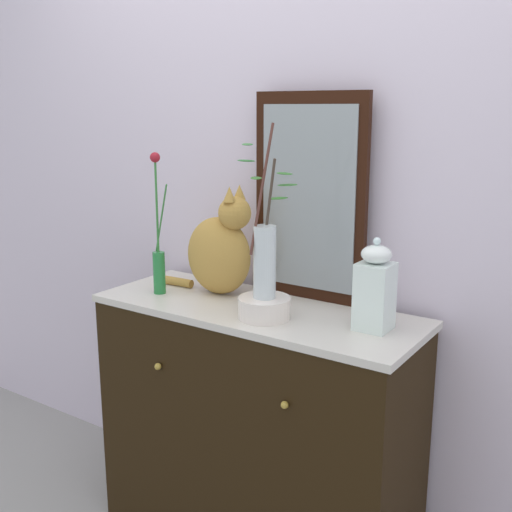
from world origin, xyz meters
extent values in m
cube|color=silver|center=(0.00, 0.29, 1.30)|extent=(4.40, 0.08, 2.60)
cube|color=black|center=(0.00, 0.00, 0.44)|extent=(1.14, 0.43, 0.89)
cube|color=silver|center=(0.00, 0.00, 0.90)|extent=(1.16, 0.43, 0.02)
sphere|color=#B79338|center=(-0.26, -0.22, 0.71)|extent=(0.02, 0.02, 0.02)
sphere|color=#B79338|center=(0.26, -0.22, 0.71)|extent=(0.02, 0.02, 0.02)
cube|color=black|center=(0.09, 0.20, 1.27)|extent=(0.43, 0.03, 0.72)
cube|color=gray|center=(0.09, 0.18, 1.27)|extent=(0.36, 0.01, 0.63)
ellipsoid|color=#B8893D|center=(-0.20, 0.06, 1.05)|extent=(0.26, 0.17, 0.28)
sphere|color=#B8893D|center=(-0.13, 0.06, 1.22)|extent=(0.12, 0.12, 0.12)
cone|color=#B8893D|center=(-0.14, 0.10, 1.29)|extent=(0.04, 0.04, 0.05)
cone|color=#B8893D|center=(-0.13, 0.03, 1.29)|extent=(0.04, 0.04, 0.05)
cylinder|color=#B8893D|center=(-0.41, 0.05, 0.93)|extent=(0.16, 0.04, 0.03)
cylinder|color=#257A39|center=(-0.39, -0.06, 0.99)|extent=(0.04, 0.04, 0.15)
cylinder|color=#357B38|center=(-0.39, -0.06, 1.23)|extent=(0.01, 0.01, 0.32)
sphere|color=maroon|center=(-0.39, -0.06, 1.41)|extent=(0.04, 0.04, 0.04)
cylinder|color=#327535|center=(-0.37, -0.06, 1.19)|extent=(0.07, 0.01, 0.25)
cylinder|color=white|center=(0.09, -0.08, 0.95)|extent=(0.17, 0.17, 0.07)
cylinder|color=silver|center=(0.09, -0.08, 1.10)|extent=(0.07, 0.07, 0.23)
cylinder|color=#543028|center=(0.07, -0.08, 1.33)|extent=(0.03, 0.10, 0.41)
ellipsoid|color=#3E7B32|center=(0.04, -0.05, 1.36)|extent=(0.07, 0.08, 0.01)
ellipsoid|color=#327B38|center=(-0.01, -0.04, 1.41)|extent=(0.07, 0.04, 0.01)
ellipsoid|color=#3A7D3C|center=(0.00, -0.05, 1.47)|extent=(0.07, 0.08, 0.01)
cylinder|color=#43372D|center=(0.09, -0.07, 1.28)|extent=(0.07, 0.05, 0.30)
ellipsoid|color=#377B2E|center=(0.11, -0.04, 1.30)|extent=(0.06, 0.08, 0.01)
ellipsoid|color=#3D8038|center=(0.12, 0.00, 1.34)|extent=(0.07, 0.08, 0.01)
ellipsoid|color=#35752F|center=(0.13, -0.03, 1.38)|extent=(0.08, 0.06, 0.01)
cube|color=white|center=(0.42, 0.02, 1.02)|extent=(0.10, 0.10, 0.21)
ellipsoid|color=white|center=(0.42, 0.02, 1.15)|extent=(0.09, 0.09, 0.06)
sphere|color=white|center=(0.42, 0.02, 1.19)|extent=(0.02, 0.02, 0.02)
camera|label=1|loc=(1.15, -1.70, 1.58)|focal=44.01mm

